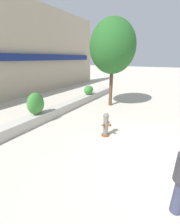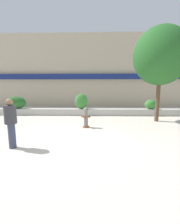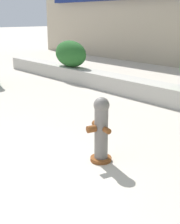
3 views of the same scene
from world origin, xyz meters
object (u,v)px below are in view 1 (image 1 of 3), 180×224
object	(u,v)px
hedge_bush_2	(89,90)
street_tree	(113,47)
hedge_bush_1	(36,104)
fire_hydrant	(106,124)

from	to	relation	value
hedge_bush_2	street_tree	size ratio (longest dim) A/B	0.16
hedge_bush_2	street_tree	xyz separation A→B (m)	(-0.36, -2.08, 3.13)
hedge_bush_1	street_tree	distance (m)	6.13
hedge_bush_1	street_tree	xyz separation A→B (m)	(4.98, -2.08, 2.90)
hedge_bush_2	fire_hydrant	xyz separation A→B (m)	(-4.79, -3.75, -0.30)
hedge_bush_1	street_tree	bearing A→B (deg)	-22.65
hedge_bush_1	hedge_bush_2	distance (m)	5.35
hedge_bush_1	fire_hydrant	world-z (taller)	hedge_bush_1
hedge_bush_1	fire_hydrant	xyz separation A→B (m)	(0.55, -3.75, -0.53)
street_tree	hedge_bush_1	bearing A→B (deg)	157.35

